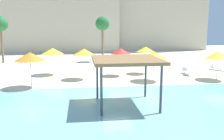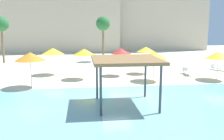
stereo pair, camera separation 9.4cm
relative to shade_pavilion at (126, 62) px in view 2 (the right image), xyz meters
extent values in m
plane|color=beige|center=(-0.29, 3.14, -2.72)|extent=(80.00, 80.00, 0.00)
cube|color=#7AB7C1|center=(-0.29, -2.11, -2.70)|extent=(44.00, 13.50, 0.04)
cylinder|color=#42474C|center=(-1.63, 1.63, -1.35)|extent=(0.14, 0.14, 2.74)
cylinder|color=#42474C|center=(1.63, 1.63, -1.35)|extent=(0.14, 0.14, 2.74)
cylinder|color=#42474C|center=(-1.63, -1.63, -1.35)|extent=(0.14, 0.14, 2.74)
cylinder|color=#42474C|center=(1.63, -1.63, -1.35)|extent=(0.14, 0.14, 2.74)
cube|color=olive|center=(0.00, 0.00, 0.10)|extent=(3.96, 3.96, 0.18)
cylinder|color=silver|center=(3.85, 10.07, -1.63)|extent=(0.06, 0.06, 2.19)
cone|color=yellow|center=(3.85, 10.07, -0.27)|extent=(1.93, 1.93, 0.53)
cylinder|color=silver|center=(-5.43, 10.54, -1.70)|extent=(0.06, 0.06, 2.04)
cone|color=yellow|center=(-5.43, 10.54, -0.38)|extent=(2.24, 2.24, 0.62)
cylinder|color=silver|center=(1.17, 9.28, -1.65)|extent=(0.06, 0.06, 2.14)
cone|color=red|center=(1.17, 9.28, -0.32)|extent=(1.93, 1.93, 0.53)
cylinder|color=silver|center=(-2.38, 8.10, -1.62)|extent=(0.06, 0.06, 2.20)
cone|color=yellow|center=(-2.38, 8.10, -0.24)|extent=(2.06, 2.06, 0.57)
cylinder|color=silver|center=(-6.57, 5.39, -1.65)|extent=(0.06, 0.06, 2.14)
cone|color=orange|center=(-6.57, 5.39, -0.26)|extent=(2.37, 2.37, 0.65)
cylinder|color=silver|center=(9.53, 6.34, -1.77)|extent=(0.06, 0.06, 1.91)
cone|color=yellow|center=(9.53, 6.34, -0.49)|extent=(2.31, 2.31, 0.63)
cylinder|color=silver|center=(3.67, 6.59, -1.75)|extent=(0.06, 0.06, 1.95)
cone|color=yellow|center=(3.67, 6.59, -0.46)|extent=(2.32, 2.32, 0.64)
cylinder|color=white|center=(12.08, 11.34, -2.61)|extent=(0.05, 0.05, 0.22)
cylinder|color=white|center=(11.69, 11.07, -2.61)|extent=(0.05, 0.05, 0.22)
cube|color=white|center=(12.29, 10.61, -2.45)|extent=(1.51, 1.82, 0.10)
cube|color=white|center=(11.87, 11.23, -2.18)|extent=(0.78, 0.76, 0.40)
cylinder|color=white|center=(7.87, 7.99, -2.61)|extent=(0.05, 0.05, 0.22)
cylinder|color=white|center=(7.40, 8.08, -2.61)|extent=(0.05, 0.05, 0.22)
cylinder|color=white|center=(8.13, 9.41, -2.61)|extent=(0.05, 0.05, 0.22)
cylinder|color=white|center=(7.66, 9.50, -2.61)|extent=(0.05, 0.05, 0.22)
cube|color=white|center=(7.76, 8.74, -2.45)|extent=(0.92, 1.88, 0.10)
cube|color=white|center=(7.90, 9.47, -2.18)|extent=(0.68, 0.61, 0.40)
cylinder|color=brown|center=(-12.76, 19.30, -0.38)|extent=(0.28, 0.28, 4.69)
sphere|color=#286B33|center=(-12.76, 19.30, 2.32)|extent=(1.90, 1.90, 1.90)
cylinder|color=brown|center=(0.31, 19.43, -0.35)|extent=(0.28, 0.28, 4.75)
sphere|color=#286B33|center=(0.31, 19.43, 2.37)|extent=(1.90, 1.90, 1.90)
cube|color=beige|center=(-7.55, 35.49, 4.35)|extent=(23.63, 11.22, 14.15)
camera|label=1|loc=(-2.67, -14.25, 2.09)|focal=39.65mm
camera|label=2|loc=(-2.57, -14.26, 2.09)|focal=39.65mm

